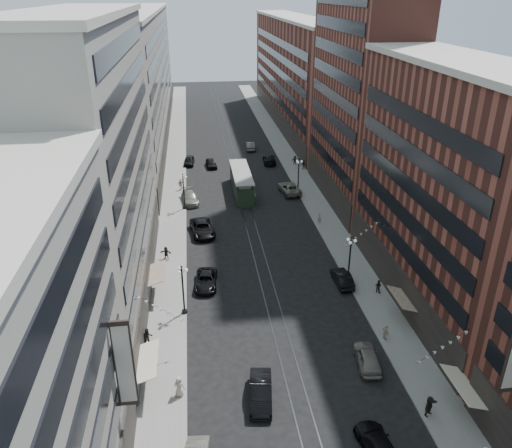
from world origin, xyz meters
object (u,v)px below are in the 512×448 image
car_5 (261,392)px  car_11 (289,188)px  pedestrian_8 (319,218)px  pedestrian_7 (378,286)px  lamppost_se_far (350,257)px  car_8 (190,198)px  lamppost_se_mid (298,174)px  car_10 (342,278)px  lamppost_sw_far (183,288)px  car_13 (211,163)px  pedestrian_extra_0 (295,160)px  lamppost_sw_mid (184,190)px  car_2 (206,280)px  streetcar (241,183)px  car_12 (269,159)px  car_14 (250,146)px  pedestrian_5 (166,253)px  pedestrian_4 (386,332)px  pedestrian_2 (148,337)px  car_7 (202,228)px  car_4 (367,357)px  pedestrian_6 (181,185)px  pedestrian_9 (303,165)px  pedestrian_1 (179,386)px  car_9 (189,161)px  pedestrian_extra_1 (429,406)px  car_6 (379,446)px

car_5 → car_11: size_ratio=0.83×
pedestrian_8 → pedestrian_7: bearing=93.6°
lamppost_se_far → car_8: 31.16m
lamppost_se_far → lamppost_se_mid: (0.00, 28.00, 0.00)m
car_10 → lamppost_sw_far: bearing=10.6°
lamppost_sw_far → car_13: 46.60m
lamppost_sw_far → pedestrian_extra_0: 50.12m
lamppost_se_mid → car_10: 28.54m
lamppost_sw_mid → car_10: bearing=-53.1°
car_2 → car_10: 15.28m
streetcar → pedestrian_extra_0: bearing=48.1°
lamppost_sw_mid → car_12: 26.00m
car_13 → car_14: (8.57, 10.27, 0.06)m
lamppost_se_mid → car_5: size_ratio=1.10×
lamppost_se_far → pedestrian_5: (-20.63, 7.72, -2.15)m
car_13 → pedestrian_4: bearing=-81.4°
lamppost_sw_mid → pedestrian_extra_0: (20.64, 18.62, -2.11)m
pedestrian_2 → car_5: bearing=-60.5°
car_7 → car_14: size_ratio=1.26×
car_2 → car_5: size_ratio=1.02×
car_7 → car_13: (2.48, 27.98, -0.10)m
lamppost_se_far → car_8: (-17.60, 25.61, -2.28)m
lamppost_sw_far → car_11: 35.96m
car_2 → car_4: 20.11m
car_7 → pedestrian_8: pedestrian_8 is taller
pedestrian_6 → pedestrian_9: pedestrian_6 is taller
car_4 → car_13: bearing=-72.2°
pedestrian_8 → pedestrian_extra_0: bearing=-96.7°
car_13 → lamppost_sw_far: bearing=-102.1°
streetcar → pedestrian_7: streetcar is taller
streetcar → pedestrian_1: streetcar is taller
lamppost_sw_mid → car_8: (0.80, 2.61, -2.28)m
car_9 → car_14: (12.65, 8.22, 0.03)m
car_2 → pedestrian_extra_0: 44.46m
car_11 → lamppost_sw_mid: bearing=9.0°
car_9 → pedestrian_extra_1: bearing=-69.5°
car_4 → car_5: size_ratio=0.93×
car_8 → pedestrian_extra_1: 49.05m
car_6 → streetcar: bearing=-90.3°
car_11 → pedestrian_7: 30.77m
lamppost_se_mid → car_2: lamppost_se_mid is taller
pedestrian_7 → lamppost_sw_far: bearing=47.6°
lamppost_sw_mid → pedestrian_8: 20.43m
lamppost_se_far → car_6: (-4.70, -22.91, -2.35)m
streetcar → pedestrian_6: (-9.84, 2.05, -0.60)m
car_6 → car_8: bearing=-80.4°
pedestrian_4 → car_8: bearing=9.8°
car_10 → car_11: 28.12m
car_13 → pedestrian_9: pedestrian_9 is taller
pedestrian_2 → car_13: size_ratio=0.43×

